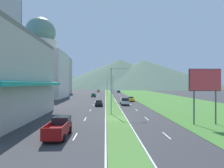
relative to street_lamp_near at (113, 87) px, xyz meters
The scene contains 39 objects.
ground_plane 6.78m from the street_lamp_near, 86.62° to the right, with size 600.00×600.00×0.00m, color #38383A.
grass_median 55.88m from the street_lamp_near, 89.73° to the left, with size 3.20×240.00×0.06m, color #518438.
grass_verge_right 59.65m from the street_lamp_near, 69.45° to the left, with size 24.00×240.00×0.06m, color #477F33.
lane_dash_left_1 16.08m from the street_lamp_near, 108.54° to the right, with size 0.16×2.80×0.01m, color silver.
lane_dash_left_2 8.41m from the street_lamp_near, 136.97° to the right, with size 0.16×2.80×0.01m, color silver.
lane_dash_left_3 8.91m from the street_lamp_near, 131.90° to the left, with size 0.16×2.80×0.01m, color silver.
lane_dash_left_4 16.88m from the street_lamp_near, 107.55° to the left, with size 0.16×2.80×0.01m, color silver.
lane_dash_left_5 26.21m from the street_lamp_near, 100.86° to the left, with size 0.16×2.80×0.01m, color silver.
lane_dash_left_6 35.86m from the street_lamp_near, 97.84° to the left, with size 0.16×2.80×0.01m, color silver.
lane_dash_left_7 45.62m from the street_lamp_near, 96.13° to the left, with size 0.16×2.80×0.01m, color silver.
lane_dash_left_8 55.44m from the street_lamp_near, 95.03° to the left, with size 0.16×2.80×0.01m, color silver.
lane_dash_left_9 65.29m from the street_lamp_near, 94.27° to the left, with size 0.16×2.80×0.01m, color silver.
lane_dash_right_1 16.25m from the street_lamp_near, 69.64° to the right, with size 0.16×2.80×0.01m, color silver.
lane_dash_right_2 8.71m from the street_lamp_near, 40.16° to the right, with size 0.16×2.80×0.01m, color silver.
lane_dash_right_3 9.20m from the street_lamp_near, 45.21° to the left, with size 0.16×2.80×0.01m, color silver.
lane_dash_right_4 17.03m from the street_lamp_near, 70.72° to the left, with size 0.16×2.80×0.01m, color silver.
lane_dash_right_5 26.31m from the street_lamp_near, 78.01° to the left, with size 0.16×2.80×0.01m, color silver.
lane_dash_right_6 35.93m from the street_lamp_near, 81.33° to the left, with size 0.16×2.80×0.01m, color silver.
lane_dash_right_7 45.68m from the street_lamp_near, 83.22° to the left, with size 0.16×2.80×0.01m, color silver.
lane_dash_right_8 55.49m from the street_lamp_near, 84.43° to the left, with size 0.16×2.80×0.01m, color silver.
lane_dash_right_9 65.33m from the street_lamp_near, 85.28° to the left, with size 0.16×2.80×0.01m, color silver.
edge_line_median_left 55.90m from the street_lamp_near, 91.54° to the left, with size 0.16×240.00×0.01m, color silver.
edge_line_median_right 55.92m from the street_lamp_near, 87.93° to the left, with size 0.16×240.00×0.01m, color silver.
domed_building 50.18m from the street_lamp_near, 124.19° to the left, with size 19.08×19.08×32.71m.
midrise_colored 74.63m from the street_lamp_near, 112.76° to the left, with size 14.62×14.62×20.41m, color #B7B2A8.
hill_far_left 283.37m from the street_lamp_near, 111.19° to the left, with size 170.81×170.81×40.71m, color #47664C.
hill_far_center 230.81m from the street_lamp_near, 85.14° to the left, with size 196.76×196.76×40.87m, color #516B56.
hill_far_right 229.24m from the street_lamp_near, 76.68° to the left, with size 212.59×212.59×38.88m, color #516B56.
street_lamp_near is the anchor object (origin of this frame).
street_lamp_mid 24.76m from the street_lamp_near, 88.69° to the left, with size 3.07×0.28×8.36m.
street_lamp_far 49.49m from the street_lamp_near, 90.42° to the left, with size 2.59×0.32×8.38m.
billboard_roadside 15.70m from the street_lamp_near, 36.73° to the right, with size 4.67×0.28×7.95m.
car_0 46.82m from the street_lamp_near, 98.29° to the left, with size 1.94×4.24×1.51m.
car_1 92.16m from the street_lamp_near, 93.98° to the left, with size 2.01×4.64×1.41m.
car_2 26.57m from the street_lamp_near, 74.86° to the left, with size 1.92×4.57×1.51m.
car_3 14.43m from the street_lamp_near, 103.53° to the left, with size 1.89×4.42×1.52m.
car_4 83.56m from the street_lamp_near, 85.22° to the left, with size 2.00×4.72×1.44m.
pickup_truck_0 16.77m from the street_lamp_near, 76.56° to the left, with size 2.18×5.40×2.00m.
pickup_truck_1 16.37m from the street_lamp_near, 114.77° to the right, with size 2.18×5.40×2.00m.
Camera 1 is at (-1.77, -30.44, 5.84)m, focal length 29.45 mm.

